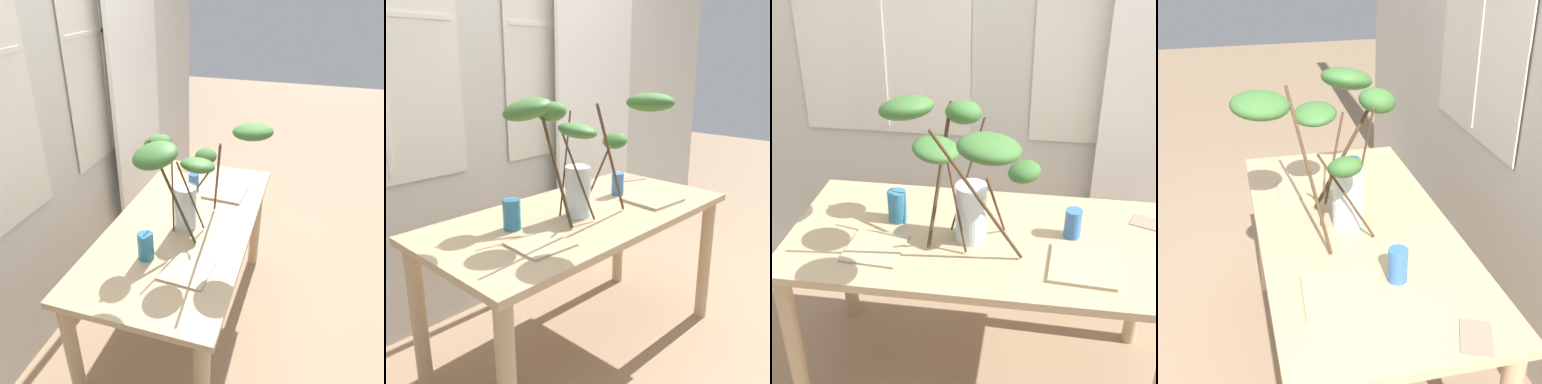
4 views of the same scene
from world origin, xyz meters
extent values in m
plane|color=#9E7F60|center=(0.00, 0.00, 0.00)|extent=(14.00, 14.00, 0.00)
cube|color=beige|center=(0.00, 0.82, 1.52)|extent=(4.85, 0.12, 3.05)
cube|color=white|center=(0.58, 0.75, 1.69)|extent=(0.80, 0.01, 1.55)
cube|color=silver|center=(0.58, 0.74, 1.69)|extent=(0.87, 0.01, 1.62)
cube|color=silver|center=(0.58, 0.74, 1.69)|extent=(0.02, 0.01, 1.55)
cube|color=silver|center=(0.58, 0.74, 1.69)|extent=(0.80, 0.01, 0.02)
cube|color=white|center=(0.85, 0.65, 1.12)|extent=(0.73, 0.03, 2.24)
cube|color=tan|center=(0.00, 0.00, 0.75)|extent=(1.56, 0.76, 0.03)
cylinder|color=tan|center=(0.72, -0.32, 0.37)|extent=(0.07, 0.07, 0.73)
cylinder|color=tan|center=(-0.72, 0.32, 0.37)|extent=(0.07, 0.07, 0.73)
cylinder|color=tan|center=(0.72, 0.32, 0.37)|extent=(0.07, 0.07, 0.73)
cylinder|color=silver|center=(-0.04, -0.02, 0.89)|extent=(0.12, 0.12, 0.24)
cylinder|color=silver|center=(-0.04, -0.02, 0.81)|extent=(0.11, 0.11, 0.08)
cylinder|color=#47331E|center=(0.06, -0.05, 0.95)|extent=(0.07, 0.21, 0.34)
ellipsoid|color=#38662D|center=(0.16, -0.08, 1.11)|extent=(0.16, 0.15, 0.11)
cylinder|color=#47331E|center=(-0.17, 0.00, 1.03)|extent=(0.07, 0.27, 0.52)
ellipsoid|color=#38662D|center=(-0.29, 0.03, 1.29)|extent=(0.26, 0.26, 0.15)
cylinder|color=#47331E|center=(-0.06, 0.04, 1.02)|extent=(0.13, 0.06, 0.48)
ellipsoid|color=#38662D|center=(-0.09, 0.10, 1.26)|extent=(0.18, 0.20, 0.13)
cylinder|color=#47331E|center=(-0.10, -0.07, 0.99)|extent=(0.12, 0.13, 0.43)
ellipsoid|color=#38662D|center=(-0.15, -0.12, 1.20)|extent=(0.24, 0.24, 0.10)
cylinder|color=#47331E|center=(0.01, -0.18, 1.05)|extent=(0.33, 0.11, 0.55)
ellipsoid|color=#38662D|center=(0.06, -0.34, 1.32)|extent=(0.25, 0.25, 0.10)
cylinder|color=teal|center=(-0.36, 0.07, 0.84)|extent=(0.08, 0.08, 0.14)
cylinder|color=#386BAD|center=(0.36, 0.06, 0.83)|extent=(0.07, 0.07, 0.12)
cube|color=tan|center=(-0.40, -0.15, 0.77)|extent=(0.23, 0.23, 0.01)
cube|color=tan|center=(0.40, -0.15, 0.77)|extent=(0.26, 0.26, 0.01)
cube|color=gray|center=(0.69, 0.20, 0.77)|extent=(0.18, 0.14, 0.00)
camera|label=1|loc=(-1.74, -0.60, 1.97)|focal=36.22mm
camera|label=2|loc=(-1.48, -1.38, 1.49)|focal=40.95mm
camera|label=3|loc=(0.20, -1.83, 2.00)|focal=51.02mm
camera|label=4|loc=(1.83, -0.45, 1.90)|focal=52.11mm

